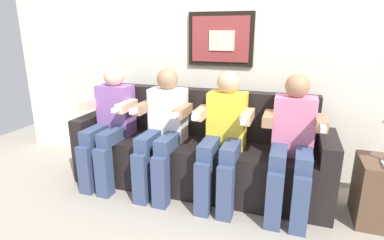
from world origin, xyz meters
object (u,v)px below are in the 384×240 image
(couch, at_px, (198,155))
(person_leftmost, at_px, (110,122))
(person_rightmost, at_px, (292,141))
(person_left_center, at_px, (163,127))
(person_right_center, at_px, (223,134))

(couch, bearing_deg, person_leftmost, -168.41)
(couch, distance_m, person_leftmost, 0.89)
(person_rightmost, bearing_deg, person_left_center, -179.98)
(person_leftmost, height_order, person_left_center, same)
(couch, distance_m, person_rightmost, 0.89)
(couch, relative_size, person_leftmost, 2.10)
(person_left_center, height_order, person_right_center, same)
(person_leftmost, relative_size, person_right_center, 1.00)
(person_leftmost, relative_size, person_rightmost, 1.00)
(couch, bearing_deg, person_rightmost, -11.57)
(person_leftmost, distance_m, person_left_center, 0.55)
(couch, height_order, person_left_center, person_left_center)
(person_right_center, relative_size, person_rightmost, 1.00)
(person_right_center, xyz_separation_m, person_rightmost, (0.55, 0.00, -0.00))
(person_leftmost, distance_m, person_rightmost, 1.64)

